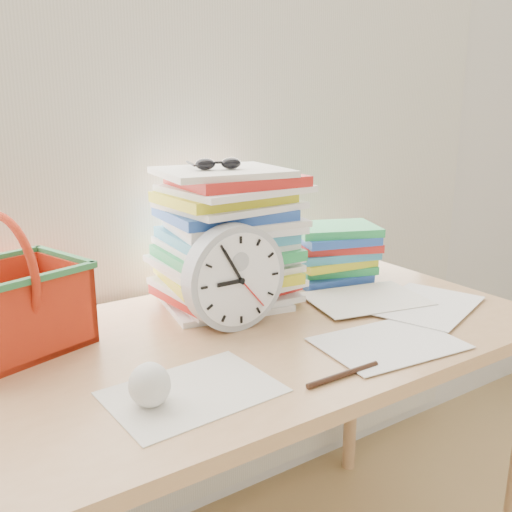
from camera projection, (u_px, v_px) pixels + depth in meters
curtain at (147, 72)px, 1.37m from camera, size 2.40×0.01×2.50m
desk at (232, 369)px, 1.23m from camera, size 1.40×0.70×0.75m
paper_stack at (230, 238)px, 1.36m from camera, size 0.35×0.29×0.33m
clock at (234, 277)px, 1.22m from camera, size 0.23×0.05×0.23m
sunglasses at (218, 164)px, 1.29m from camera, size 0.15×0.13×0.03m
book_stack at (332, 253)px, 1.58m from camera, size 0.30×0.26×0.15m
basket at (6, 284)px, 1.11m from camera, size 0.33×0.29×0.27m
crumpled_ball at (149, 384)px, 0.93m from camera, size 0.07×0.07×0.07m
pen at (343, 375)px, 1.03m from camera, size 0.16×0.01×0.01m
scattered_papers at (231, 334)px, 1.21m from camera, size 1.26×0.42×0.02m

